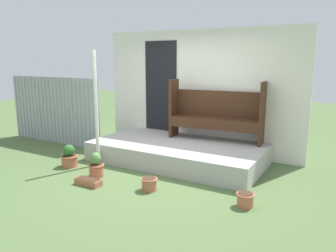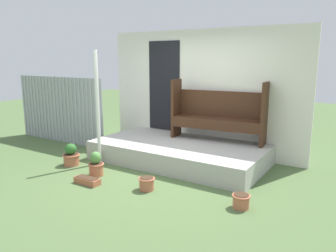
{
  "view_description": "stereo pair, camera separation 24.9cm",
  "coord_description": "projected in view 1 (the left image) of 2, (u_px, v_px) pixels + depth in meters",
  "views": [
    {
      "loc": [
        2.89,
        -4.63,
        1.99
      ],
      "look_at": [
        0.06,
        0.31,
        0.82
      ],
      "focal_mm": 35.0,
      "sensor_mm": 36.0,
      "label": 1
    },
    {
      "loc": [
        3.1,
        -4.5,
        1.99
      ],
      "look_at": [
        0.06,
        0.31,
        0.82
      ],
      "focal_mm": 35.0,
      "sensor_mm": 36.0,
      "label": 2
    }
  ],
  "objects": [
    {
      "name": "ground_plane",
      "position": [
        156.0,
        175.0,
        5.74
      ],
      "size": [
        24.0,
        24.0,
        0.0
      ],
      "primitive_type": "plane",
      "color": "#516B3D"
    },
    {
      "name": "flower_pot_far_right",
      "position": [
        245.0,
        199.0,
        4.48
      ],
      "size": [
        0.26,
        0.26,
        0.2
      ],
      "color": "#B76647",
      "rests_on": "ground_plane"
    },
    {
      "name": "support_post",
      "position": [
        96.0,
        109.0,
        6.06
      ],
      "size": [
        0.07,
        0.07,
        2.15
      ],
      "color": "white",
      "rests_on": "ground_plane"
    },
    {
      "name": "house_wall",
      "position": [
        196.0,
        92.0,
        7.02
      ],
      "size": [
        4.51,
        0.08,
        2.6
      ],
      "color": "white",
      "rests_on": "ground_plane"
    },
    {
      "name": "flower_pot_left",
      "position": [
        69.0,
        157.0,
        6.14
      ],
      "size": [
        0.33,
        0.33,
        0.42
      ],
      "color": "#B76647",
      "rests_on": "ground_plane"
    },
    {
      "name": "fence_corrugated",
      "position": [
        54.0,
        110.0,
        7.79
      ],
      "size": [
        2.83,
        0.05,
        1.58
      ],
      "color": "#9EA3A8",
      "rests_on": "ground_plane"
    },
    {
      "name": "porch_slab",
      "position": [
        178.0,
        152.0,
        6.46
      ],
      "size": [
        3.31,
        1.74,
        0.37
      ],
      "color": "#B2AFA8",
      "rests_on": "ground_plane"
    },
    {
      "name": "planter_box_rect",
      "position": [
        88.0,
        182.0,
        5.26
      ],
      "size": [
        0.45,
        0.18,
        0.11
      ],
      "color": "#B26042",
      "rests_on": "ground_plane"
    },
    {
      "name": "flower_pot_right",
      "position": [
        149.0,
        183.0,
        5.04
      ],
      "size": [
        0.26,
        0.26,
        0.2
      ],
      "color": "#B76647",
      "rests_on": "ground_plane"
    },
    {
      "name": "flower_pot_middle",
      "position": [
        96.0,
        166.0,
        5.61
      ],
      "size": [
        0.28,
        0.28,
        0.43
      ],
      "color": "#B76647",
      "rests_on": "ground_plane"
    },
    {
      "name": "bench",
      "position": [
        216.0,
        111.0,
        6.57
      ],
      "size": [
        1.91,
        0.57,
        1.2
      ],
      "rotation": [
        0.0,
        0.0,
        0.09
      ],
      "color": "#422616",
      "rests_on": "porch_slab"
    }
  ]
}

